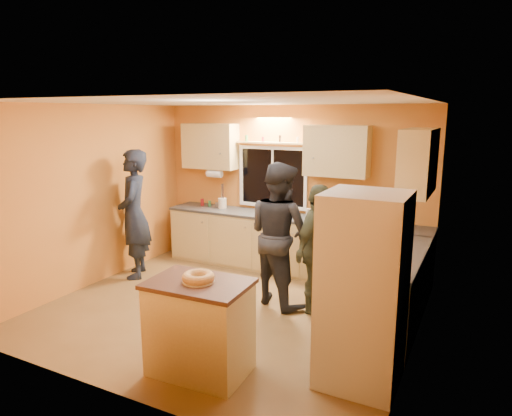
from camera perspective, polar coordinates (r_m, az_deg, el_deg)
The scene contains 14 objects.
ground at distance 6.00m, azimuth -3.49°, elevation -12.59°, with size 4.50×4.50×0.00m, color brown.
room_shell at distance 5.83m, azimuth -0.62°, elevation 3.36°, with size 4.54×4.04×2.61m.
back_counter at distance 7.26m, azimuth 3.37°, elevation -4.40°, with size 4.23×0.62×0.90m.
right_counter at distance 5.64m, azimuth 16.82°, elevation -9.74°, with size 0.62×1.84×0.90m.
refrigerator at distance 4.30m, azimuth 13.20°, elevation -9.99°, with size 0.72×0.70×1.80m, color silver.
island at distance 4.54m, azimuth -7.06°, elevation -14.50°, with size 0.98×0.69×0.92m.
bundt_pastry at distance 4.34m, azimuth -7.23°, elevation -8.57°, with size 0.31×0.31×0.09m, color tan.
person_left at distance 7.13m, azimuth -15.00°, elevation -0.76°, with size 0.71×0.47×1.95m, color black.
person_center at distance 5.91m, azimuth 2.93°, elevation -3.28°, with size 0.91×0.71×1.87m, color black.
person_right at distance 5.71m, azimuth 7.63°, elevation -5.17°, with size 0.96×0.40×1.63m, color #2F311F.
mixing_bowl at distance 6.93m, azimuth 8.05°, elevation -1.10°, with size 0.34×0.34×0.08m, color black.
utensil_crock at distance 7.69m, azimuth -4.23°, elevation 0.60°, with size 0.14×0.14×0.17m, color beige.
potted_plant at distance 4.70m, azimuth 15.65°, elevation -6.47°, with size 0.24×0.21×0.27m, color gray.
red_box at distance 5.33m, azimuth 16.39°, elevation -5.47°, with size 0.16×0.12×0.07m, color #A41919.
Camera 1 is at (2.79, -4.70, 2.47)m, focal length 32.00 mm.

